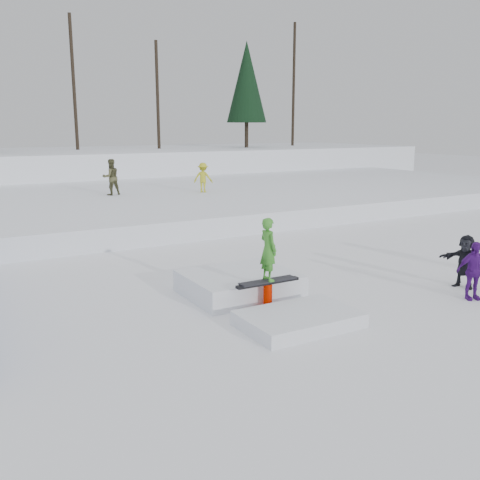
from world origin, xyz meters
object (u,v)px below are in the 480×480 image
walker_ygreen (203,178)px  jib_rail_feature (254,290)px  walker_olive (111,177)px  spectator_purple (473,271)px  spectator_dark (465,261)px

walker_ygreen → jib_rail_feature: bearing=108.3°
walker_ygreen → jib_rail_feature: walker_ygreen is taller
walker_ygreen → jib_rail_feature: (-5.55, -14.15, -1.24)m
walker_olive → spectator_purple: 18.11m
walker_ygreen → spectator_dark: (-0.25, -15.81, -0.86)m
spectator_purple → spectator_dark: (0.65, 0.73, -0.02)m
jib_rail_feature → walker_olive: bearing=85.6°
walker_olive → spectator_purple: bearing=96.6°
spectator_purple → jib_rail_feature: 5.25m
walker_ygreen → spectator_purple: bearing=126.6°
spectator_dark → jib_rail_feature: size_ratio=0.31×
walker_ygreen → spectator_dark: bearing=128.8°
spectator_dark → walker_olive: bearing=178.4°
spectator_purple → walker_ygreen: bearing=108.5°
spectator_purple → jib_rail_feature: jib_rail_feature is taller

